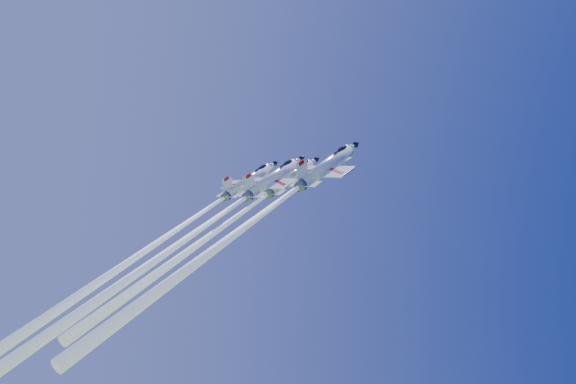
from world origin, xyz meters
name	(u,v)px	position (x,y,z in m)	size (l,w,h in m)	color
jet_lead	(221,228)	(-12.08, -0.59, 88.93)	(40.11, 21.24, 40.19)	white
jet_left	(164,238)	(-21.02, 0.98, 86.77)	(41.96, 22.23, 42.43)	white
jet_right	(249,224)	(-10.80, -10.42, 87.77)	(44.49, 23.56, 44.39)	white
jet_slot	(182,241)	(-20.02, -7.29, 84.93)	(43.59, 23.09, 43.98)	white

